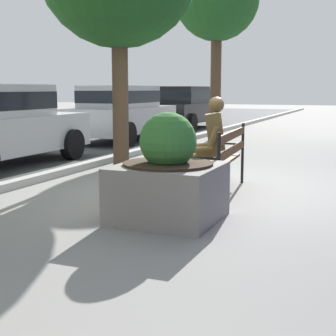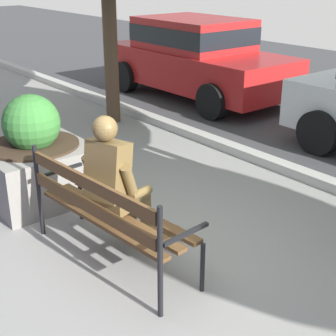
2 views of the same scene
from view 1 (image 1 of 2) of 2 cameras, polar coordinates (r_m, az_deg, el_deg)
name	(u,v)px [view 1 (image 1 of 2)]	position (r m, az deg, el deg)	size (l,w,h in m)	color
ground_plane	(220,189)	(7.55, 5.91, -2.42)	(80.00, 80.00, 0.00)	gray
curb_stone	(56,173)	(8.80, -12.49, -0.56)	(60.00, 0.20, 0.12)	#B2AFA8
park_bench	(221,155)	(7.21, 5.98, 1.42)	(1.83, 0.67, 0.95)	brown
bronze_statue_seated	(205,147)	(7.18, 4.18, 2.41)	(0.62, 0.88, 1.37)	brown
concrete_planter	(168,180)	(5.69, 0.00, -1.32)	(1.13, 1.13, 1.23)	gray
street_tree_far_corner	(217,0)	(15.02, 5.54, 18.36)	(2.39, 2.39, 5.20)	brown
parked_car_silver	(121,111)	(14.52, -5.31, 6.38)	(4.10, 1.93, 1.56)	#B7B7BC
parked_car_black	(182,106)	(18.92, 1.57, 7.00)	(4.10, 1.93, 1.56)	black
lamp_post	(122,34)	(10.34, -5.17, 14.85)	(0.32, 0.32, 3.90)	black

